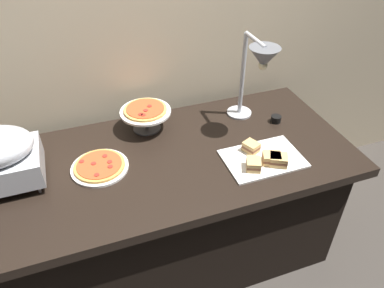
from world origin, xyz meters
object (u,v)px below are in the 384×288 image
object	(u,v)px
heat_lamp	(259,64)
sandwich_platter	(264,158)
pizza_plate_center	(146,113)
sauce_cup_near	(276,119)
pizza_plate_front	(100,166)

from	to	relation	value
heat_lamp	sandwich_platter	world-z (taller)	heat_lamp
pizza_plate_center	sandwich_platter	world-z (taller)	pizza_plate_center
heat_lamp	sauce_cup_near	bearing A→B (deg)	4.22
pizza_plate_front	pizza_plate_center	xyz separation A→B (m)	(0.29, 0.25, 0.09)
pizza_plate_front	pizza_plate_center	bearing A→B (deg)	40.42
pizza_plate_center	sauce_cup_near	bearing A→B (deg)	-14.50
heat_lamp	pizza_plate_front	size ratio (longest dim) A/B	1.80
heat_lamp	pizza_plate_center	xyz separation A→B (m)	(-0.54, 0.19, -0.28)
sandwich_platter	pizza_plate_center	bearing A→B (deg)	135.18
sauce_cup_near	pizza_plate_center	bearing A→B (deg)	165.50
heat_lamp	pizza_plate_front	bearing A→B (deg)	-176.07
pizza_plate_front	pizza_plate_center	size ratio (longest dim) A/B	1.00
pizza_plate_front	sandwich_platter	distance (m)	0.79
pizza_plate_center	sauce_cup_near	size ratio (longest dim) A/B	4.79
pizza_plate_front	pizza_plate_center	world-z (taller)	pizza_plate_center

